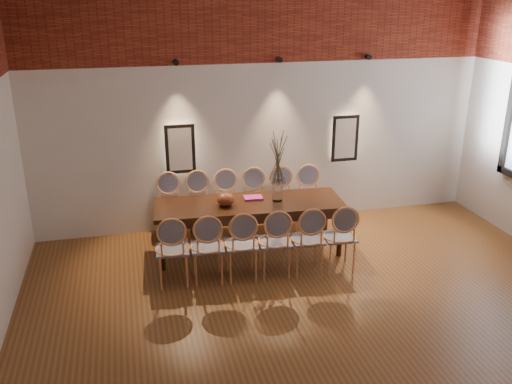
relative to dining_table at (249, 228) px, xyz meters
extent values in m
cube|color=brown|center=(0.49, -2.44, -0.39)|extent=(7.00, 7.00, 0.02)
cube|color=silver|center=(0.49, 1.11, 1.62)|extent=(7.00, 0.10, 4.00)
cube|color=maroon|center=(0.49, 1.04, 2.88)|extent=(7.00, 0.02, 1.50)
cube|color=#FFEAC6|center=(-0.81, 1.01, 0.93)|extent=(0.36, 0.06, 0.66)
cube|color=#FFEAC6|center=(1.79, 1.01, 0.93)|extent=(0.36, 0.06, 0.66)
cylinder|color=black|center=(-0.81, 0.98, 2.17)|extent=(0.08, 0.10, 0.08)
cylinder|color=black|center=(0.69, 0.98, 2.17)|extent=(0.08, 0.10, 0.08)
cylinder|color=black|center=(2.09, 0.98, 2.17)|extent=(0.08, 0.10, 0.08)
cube|color=black|center=(0.00, 0.00, 0.00)|extent=(2.64, 1.01, 0.75)
cylinder|color=silver|center=(0.40, -0.03, 0.53)|extent=(0.14, 0.14, 0.30)
ellipsoid|color=maroon|center=(-0.33, -0.03, 0.46)|extent=(0.24, 0.24, 0.18)
cube|color=#9B247B|center=(0.09, 0.13, 0.39)|extent=(0.27, 0.20, 0.03)
camera|label=1|loc=(-1.57, -6.76, 3.10)|focal=38.00mm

